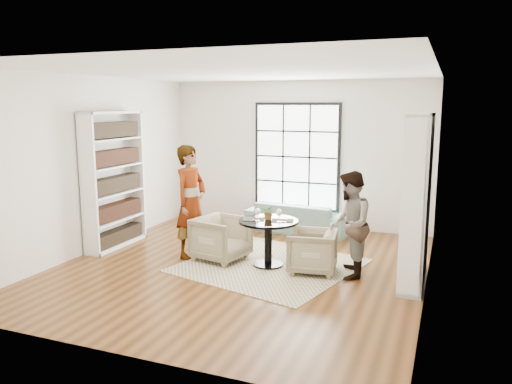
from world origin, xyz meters
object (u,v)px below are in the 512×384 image
at_px(armchair_right, 312,251).
at_px(person_left, 191,202).
at_px(armchair_left, 221,238).
at_px(wine_glass_left, 258,212).
at_px(flower_centerpiece, 269,212).
at_px(person_right, 349,225).
at_px(sofa, 298,217).
at_px(wine_glass_right, 279,213).
at_px(pedestal_table, 268,233).

distance_m(armchair_right, person_left, 2.18).
distance_m(armchair_left, wine_glass_left, 0.89).
relative_size(wine_glass_left, flower_centerpiece, 0.88).
bearing_deg(person_right, sofa, -155.98).
bearing_deg(person_left, sofa, -20.48).
xyz_separation_m(wine_glass_left, flower_centerpiece, (0.12, 0.17, -0.03)).
bearing_deg(sofa, wine_glass_right, 105.41).
distance_m(sofa, wine_glass_right, 2.42).
bearing_deg(person_left, person_right, -83.16).
xyz_separation_m(sofa, wine_glass_right, (0.38, -2.31, 0.59)).
distance_m(person_left, wine_glass_left, 1.26).
relative_size(person_left, wine_glass_right, 9.07).
bearing_deg(flower_centerpiece, armchair_left, -179.34).
relative_size(armchair_right, wine_glass_left, 3.47).
xyz_separation_m(armchair_left, wine_glass_left, (0.70, -0.16, 0.53)).
bearing_deg(pedestal_table, person_left, 179.37).
bearing_deg(armchair_left, wine_glass_right, -83.79).
relative_size(pedestal_table, wine_glass_right, 4.52).
bearing_deg(flower_centerpiece, armchair_right, -4.46).
height_order(armchair_left, wine_glass_left, wine_glass_left).
bearing_deg(armchair_left, person_right, -79.48).
relative_size(armchair_left, wine_glass_right, 3.83).
height_order(wine_glass_left, flower_centerpiece, flower_centerpiece).
height_order(armchair_right, person_right, person_right).
height_order(pedestal_table, person_left, person_left).
height_order(armchair_right, wine_glass_left, wine_glass_left).
bearing_deg(pedestal_table, flower_centerpiece, 92.60).
xyz_separation_m(armchair_right, person_left, (-2.09, 0.05, 0.61)).
bearing_deg(wine_glass_left, person_right, 4.62).
xyz_separation_m(sofa, person_right, (1.45, -2.26, 0.49)).
bearing_deg(armchair_right, person_left, -99.14).
distance_m(armchair_left, flower_centerpiece, 0.96).
relative_size(armchair_right, person_right, 0.45).
distance_m(pedestal_table, person_left, 1.43).
relative_size(person_right, wine_glass_right, 7.64).
height_order(armchair_right, flower_centerpiece, flower_centerpiece).
distance_m(armchair_left, person_left, 0.80).
xyz_separation_m(armchair_right, wine_glass_right, (-0.52, -0.05, 0.57)).
distance_m(pedestal_table, wine_glass_right, 0.42).
xyz_separation_m(pedestal_table, person_left, (-1.37, 0.02, 0.39)).
distance_m(person_left, person_right, 2.65).
relative_size(wine_glass_left, wine_glass_right, 1.00).
xyz_separation_m(armchair_right, wine_glass_left, (-0.85, -0.11, 0.57)).
bearing_deg(sofa, person_left, 67.63).
bearing_deg(flower_centerpiece, wine_glass_right, -28.07).
relative_size(sofa, person_left, 1.09).
bearing_deg(person_left, armchair_right, -83.43).
height_order(pedestal_table, wine_glass_left, wine_glass_left).
height_order(pedestal_table, flower_centerpiece, flower_centerpiece).
relative_size(sofa, wine_glass_left, 9.90).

